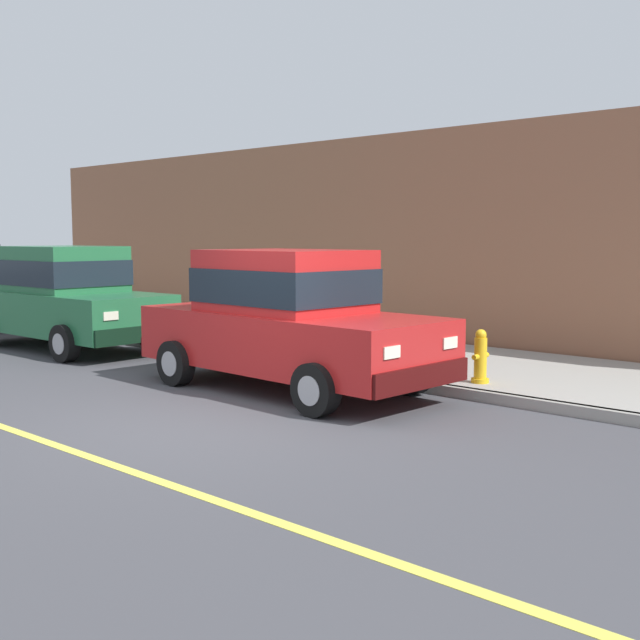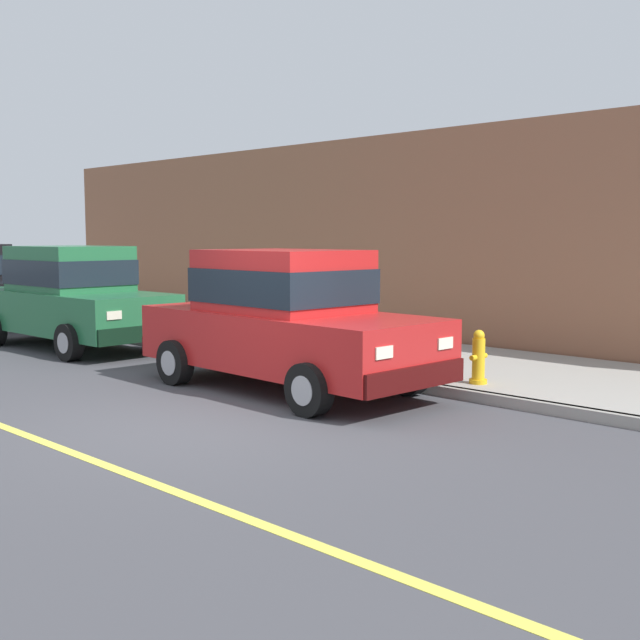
# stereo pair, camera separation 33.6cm
# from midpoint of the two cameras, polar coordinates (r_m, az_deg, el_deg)

# --- Properties ---
(ground_plane) EXTENTS (80.00, 80.00, 0.00)m
(ground_plane) POSITION_cam_midpoint_polar(r_m,az_deg,el_deg) (9.08, -7.70, -7.41)
(ground_plane) COLOR #424247
(curb) EXTENTS (0.16, 64.00, 0.14)m
(curb) POSITION_cam_midpoint_polar(r_m,az_deg,el_deg) (11.28, 5.21, -4.36)
(curb) COLOR gray
(curb) RESTS_ON ground
(sidewalk) EXTENTS (3.60, 64.00, 0.14)m
(sidewalk) POSITION_cam_midpoint_polar(r_m,az_deg,el_deg) (12.71, 10.33, -3.26)
(sidewalk) COLOR #99968E
(sidewalk) RESTS_ON ground
(lane_centre_line) EXTENTS (0.12, 57.60, 0.01)m
(lane_centre_line) POSITION_cam_midpoint_polar(r_m,az_deg,el_deg) (8.22, -16.61, -9.02)
(lane_centre_line) COLOR #E0D64C
(lane_centre_line) RESTS_ON ground
(car_red_sedan) EXTENTS (2.15, 4.66, 1.92)m
(car_red_sedan) POSITION_cam_midpoint_polar(r_m,az_deg,el_deg) (10.82, -1.62, 0.11)
(car_red_sedan) COLOR red
(car_red_sedan) RESTS_ON ground
(car_green_sedan) EXTENTS (2.10, 4.63, 1.92)m
(car_green_sedan) POSITION_cam_midpoint_polar(r_m,az_deg,el_deg) (15.58, -16.82, 1.67)
(car_green_sedan) COLOR #23663D
(car_green_sedan) RESTS_ON ground
(dog_tan) EXTENTS (0.42, 0.70, 0.49)m
(dog_tan) POSITION_cam_midpoint_polar(r_m,az_deg,el_deg) (13.64, 3.44, -1.01)
(dog_tan) COLOR tan
(dog_tan) RESTS_ON sidewalk
(fire_hydrant) EXTENTS (0.34, 0.24, 0.72)m
(fire_hydrant) POSITION_cam_midpoint_polar(r_m,az_deg,el_deg) (10.81, 12.22, -2.74)
(fire_hydrant) COLOR gold
(fire_hydrant) RESTS_ON sidewalk
(building_facade) EXTENTS (0.50, 20.00, 4.08)m
(building_facade) POSITION_cam_midpoint_polar(r_m,az_deg,el_deg) (16.96, 1.79, 5.84)
(building_facade) COLOR #8C5B42
(building_facade) RESTS_ON ground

